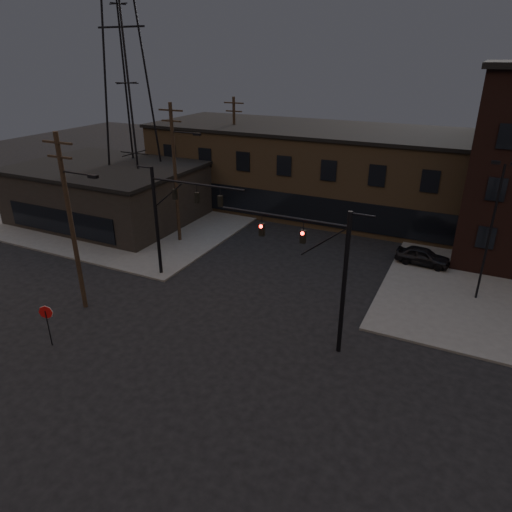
% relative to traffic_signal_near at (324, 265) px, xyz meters
% --- Properties ---
extents(ground, '(140.00, 140.00, 0.00)m').
position_rel_traffic_signal_near_xyz_m(ground, '(-5.36, -4.50, -4.93)').
color(ground, black).
rests_on(ground, ground).
extents(sidewalk_nw, '(30.00, 30.00, 0.15)m').
position_rel_traffic_signal_near_xyz_m(sidewalk_nw, '(-27.36, 17.50, -4.86)').
color(sidewalk_nw, '#474744').
rests_on(sidewalk_nw, ground).
extents(building_row, '(40.00, 12.00, 8.00)m').
position_rel_traffic_signal_near_xyz_m(building_row, '(-5.36, 23.50, -0.93)').
color(building_row, brown).
rests_on(building_row, ground).
extents(building_left, '(16.00, 12.00, 5.00)m').
position_rel_traffic_signal_near_xyz_m(building_left, '(-25.36, 11.50, -2.43)').
color(building_left, black).
rests_on(building_left, ground).
extents(traffic_signal_near, '(7.12, 0.24, 8.00)m').
position_rel_traffic_signal_near_xyz_m(traffic_signal_near, '(0.00, 0.00, 0.00)').
color(traffic_signal_near, black).
rests_on(traffic_signal_near, ground).
extents(traffic_signal_far, '(7.12, 0.24, 8.00)m').
position_rel_traffic_signal_near_xyz_m(traffic_signal_far, '(-12.07, 3.50, 0.08)').
color(traffic_signal_far, black).
rests_on(traffic_signal_far, ground).
extents(stop_sign, '(0.72, 0.33, 2.48)m').
position_rel_traffic_signal_near_xyz_m(stop_sign, '(-13.36, -6.49, -3.09)').
color(stop_sign, black).
rests_on(stop_sign, ground).
extents(utility_pole_near, '(3.70, 0.28, 11.00)m').
position_rel_traffic_signal_near_xyz_m(utility_pole_near, '(-14.79, -2.50, 0.94)').
color(utility_pole_near, black).
rests_on(utility_pole_near, ground).
extents(utility_pole_mid, '(3.70, 0.28, 11.50)m').
position_rel_traffic_signal_near_xyz_m(utility_pole_mid, '(-15.79, 9.50, 1.19)').
color(utility_pole_mid, black).
rests_on(utility_pole_mid, ground).
extents(utility_pole_far, '(2.20, 0.28, 11.00)m').
position_rel_traffic_signal_near_xyz_m(utility_pole_far, '(-16.86, 21.50, 0.85)').
color(utility_pole_far, black).
rests_on(utility_pole_far, ground).
extents(transmission_tower, '(7.00, 7.00, 25.00)m').
position_rel_traffic_signal_near_xyz_m(transmission_tower, '(-23.36, 13.50, 7.57)').
color(transmission_tower, black).
rests_on(transmission_tower, ground).
extents(lot_light_a, '(1.50, 0.28, 9.14)m').
position_rel_traffic_signal_near_xyz_m(lot_light_a, '(7.64, 9.50, 0.58)').
color(lot_light_a, black).
rests_on(lot_light_a, ground).
extents(parked_car_lot_a, '(4.06, 1.86, 1.35)m').
position_rel_traffic_signal_near_xyz_m(parked_car_lot_a, '(3.70, 13.39, -4.11)').
color(parked_car_lot_a, black).
rests_on(parked_car_lot_a, sidewalk_ne).
extents(car_crossing, '(3.01, 5.39, 1.68)m').
position_rel_traffic_signal_near_xyz_m(car_crossing, '(0.11, 21.12, -4.09)').
color(car_crossing, black).
rests_on(car_crossing, ground).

